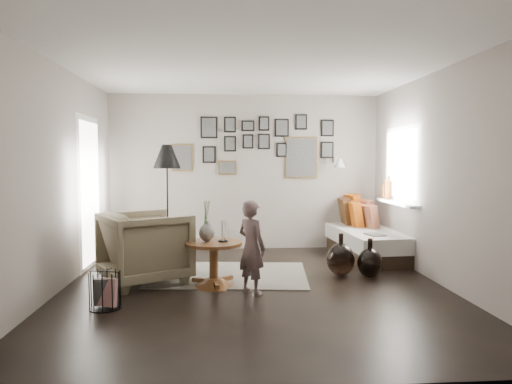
{
  "coord_description": "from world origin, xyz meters",
  "views": [
    {
      "loc": [
        -0.37,
        -5.29,
        1.51
      ],
      "look_at": [
        0.05,
        0.5,
        1.1
      ],
      "focal_mm": 32.0,
      "sensor_mm": 36.0,
      "label": 1
    }
  ],
  "objects": [
    {
      "name": "ground",
      "position": [
        0.0,
        0.0,
        0.0
      ],
      "size": [
        4.8,
        4.8,
        0.0
      ],
      "primitive_type": "plane",
      "color": "black",
      "rests_on": "ground"
    },
    {
      "name": "wall_back",
      "position": [
        0.0,
        2.4,
        1.3
      ],
      "size": [
        4.5,
        0.0,
        4.5
      ],
      "primitive_type": "plane",
      "rotation": [
        1.57,
        0.0,
        0.0
      ],
      "color": "gray",
      "rests_on": "ground"
    },
    {
      "name": "wall_front",
      "position": [
        0.0,
        -2.4,
        1.3
      ],
      "size": [
        4.5,
        0.0,
        4.5
      ],
      "primitive_type": "plane",
      "rotation": [
        -1.57,
        0.0,
        0.0
      ],
      "color": "gray",
      "rests_on": "ground"
    },
    {
      "name": "wall_left",
      "position": [
        -2.25,
        0.0,
        1.3
      ],
      "size": [
        0.0,
        4.8,
        4.8
      ],
      "primitive_type": "plane",
      "rotation": [
        1.57,
        0.0,
        1.57
      ],
      "color": "gray",
      "rests_on": "ground"
    },
    {
      "name": "wall_right",
      "position": [
        2.25,
        0.0,
        1.3
      ],
      "size": [
        0.0,
        4.8,
        4.8
      ],
      "primitive_type": "plane",
      "rotation": [
        1.57,
        0.0,
        -1.57
      ],
      "color": "gray",
      "rests_on": "ground"
    },
    {
      "name": "ceiling",
      "position": [
        0.0,
        0.0,
        2.6
      ],
      "size": [
        4.8,
        4.8,
        0.0
      ],
      "primitive_type": "plane",
      "rotation": [
        3.14,
        0.0,
        0.0
      ],
      "color": "white",
      "rests_on": "wall_back"
    },
    {
      "name": "door_left",
      "position": [
        -2.23,
        1.2,
        1.05
      ],
      "size": [
        0.0,
        2.14,
        2.14
      ],
      "color": "white",
      "rests_on": "wall_left"
    },
    {
      "name": "window_right",
      "position": [
        2.18,
        1.34,
        0.93
      ],
      "size": [
        0.15,
        1.32,
        1.3
      ],
      "color": "white",
      "rests_on": "wall_right"
    },
    {
      "name": "gallery_wall",
      "position": [
        0.29,
        2.38,
        1.74
      ],
      "size": [
        2.74,
        0.03,
        1.08
      ],
      "color": "brown",
      "rests_on": "wall_back"
    },
    {
      "name": "wall_sconce",
      "position": [
        1.55,
        2.13,
        1.46
      ],
      "size": [
        0.18,
        0.36,
        0.16
      ],
      "color": "white",
      "rests_on": "wall_back"
    },
    {
      "name": "rug",
      "position": [
        -0.29,
        0.61,
        0.01
      ],
      "size": [
        2.14,
        1.6,
        0.01
      ],
      "primitive_type": "cube",
      "rotation": [
        0.0,
        0.0,
        -0.1
      ],
      "color": "beige",
      "rests_on": "ground"
    },
    {
      "name": "pedestal_table",
      "position": [
        -0.48,
        0.1,
        0.25
      ],
      "size": [
        0.68,
        0.68,
        0.54
      ],
      "rotation": [
        0.0,
        0.0,
        0.42
      ],
      "color": "brown",
      "rests_on": "ground"
    },
    {
      "name": "vase",
      "position": [
        -0.56,
        0.12,
        0.69
      ],
      "size": [
        0.19,
        0.19,
        0.49
      ],
      "color": "black",
      "rests_on": "pedestal_table"
    },
    {
      "name": "candles",
      "position": [
        -0.37,
        0.1,
        0.66
      ],
      "size": [
        0.12,
        0.12,
        0.25
      ],
      "color": "black",
      "rests_on": "pedestal_table"
    },
    {
      "name": "daybed",
      "position": [
        1.86,
        1.69,
        0.3
      ],
      "size": [
        0.96,
        2.0,
        0.94
      ],
      "rotation": [
        0.0,
        0.0,
        0.07
      ],
      "color": "black",
      "rests_on": "ground"
    },
    {
      "name": "magazine_on_daybed",
      "position": [
        1.8,
        1.05,
        0.44
      ],
      "size": [
        0.27,
        0.33,
        0.02
      ],
      "primitive_type": "cube",
      "rotation": [
        0.0,
        0.0,
        0.24
      ],
      "color": "black",
      "rests_on": "daybed"
    },
    {
      "name": "armchair",
      "position": [
        -1.33,
        0.33,
        0.44
      ],
      "size": [
        1.3,
        1.29,
        0.88
      ],
      "primitive_type": "imported",
      "rotation": [
        0.0,
        0.0,
        2.09
      ],
      "color": "#6E644A",
      "rests_on": "ground"
    },
    {
      "name": "armchair_cushion",
      "position": [
        -1.3,
        0.38,
        0.48
      ],
      "size": [
        0.54,
        0.55,
        0.18
      ],
      "primitive_type": "cube",
      "rotation": [
        -0.21,
        0.0,
        0.48
      ],
      "color": "beige",
      "rests_on": "armchair"
    },
    {
      "name": "floor_lamp",
      "position": [
        -1.19,
        1.5,
        1.49
      ],
      "size": [
        0.4,
        0.4,
        1.73
      ],
      "rotation": [
        0.0,
        0.0,
        -0.03
      ],
      "color": "black",
      "rests_on": "ground"
    },
    {
      "name": "magazine_basket",
      "position": [
        -1.57,
        -0.65,
        0.19
      ],
      "size": [
        0.36,
        0.36,
        0.38
      ],
      "rotation": [
        0.0,
        0.0,
        -0.23
      ],
      "color": "black",
      "rests_on": "ground"
    },
    {
      "name": "demijohn_large",
      "position": [
        1.16,
        0.49,
        0.21
      ],
      "size": [
        0.37,
        0.37,
        0.55
      ],
      "color": "black",
      "rests_on": "ground"
    },
    {
      "name": "demijohn_small",
      "position": [
        1.51,
        0.37,
        0.19
      ],
      "size": [
        0.32,
        0.32,
        0.5
      ],
      "color": "black",
      "rests_on": "ground"
    },
    {
      "name": "child",
      "position": [
        -0.05,
        -0.23,
        0.53
      ],
      "size": [
        0.44,
        0.46,
        1.06
      ],
      "primitive_type": "imported",
      "rotation": [
        0.0,
        0.0,
        2.28
      ],
      "color": "#675251",
      "rests_on": "ground"
    }
  ]
}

